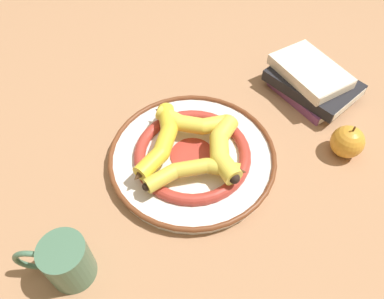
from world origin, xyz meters
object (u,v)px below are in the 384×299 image
(book_stack, at_px, (312,82))
(apple, at_px, (347,142))
(banana_c, at_px, (194,171))
(banana_d, at_px, (161,142))
(decorative_bowl, at_px, (192,156))
(banana_a, at_px, (190,122))
(coffee_mug, at_px, (65,261))
(banana_b, at_px, (223,147))

(book_stack, bearing_deg, apple, -24.45)
(banana_c, bearing_deg, banana_d, -57.60)
(decorative_bowl, xyz_separation_m, book_stack, (-0.13, -0.33, 0.02))
(decorative_bowl, relative_size, book_stack, 1.50)
(decorative_bowl, bearing_deg, banana_a, -53.00)
(banana_a, height_order, book_stack, book_stack)
(banana_a, bearing_deg, decorative_bowl, -73.99)
(decorative_bowl, xyz_separation_m, banana_d, (0.06, 0.03, 0.04))
(banana_a, xyz_separation_m, apple, (-0.30, -0.15, -0.02))
(banana_c, xyz_separation_m, coffee_mug, (0.08, 0.27, -0.00))
(banana_a, height_order, coffee_mug, coffee_mug)
(banana_a, distance_m, banana_c, 0.13)
(apple, bearing_deg, banana_b, 39.40)
(apple, bearing_deg, book_stack, -45.11)
(book_stack, xyz_separation_m, apple, (-0.13, 0.13, -0.00))
(coffee_mug, bearing_deg, decorative_bowl, -128.91)
(banana_c, xyz_separation_m, banana_d, (0.09, -0.02, 0.00))
(banana_a, height_order, banana_d, same)
(banana_b, xyz_separation_m, apple, (-0.21, -0.17, -0.02))
(banana_b, relative_size, coffee_mug, 1.33)
(book_stack, relative_size, coffee_mug, 1.98)
(decorative_bowl, bearing_deg, banana_c, 126.13)
(banana_a, height_order, banana_c, banana_a)
(banana_d, height_order, apple, apple)
(banana_b, distance_m, banana_d, 0.13)
(banana_c, bearing_deg, banana_a, -97.83)
(book_stack, bearing_deg, decorative_bowl, -90.54)
(decorative_bowl, bearing_deg, book_stack, -111.20)
(decorative_bowl, height_order, book_stack, book_stack)
(banana_a, xyz_separation_m, banana_c, (-0.08, 0.10, -0.00))
(banana_b, distance_m, book_stack, 0.31)
(banana_a, relative_size, banana_b, 1.04)
(banana_b, xyz_separation_m, banana_d, (0.11, 0.06, -0.00))
(apple, bearing_deg, decorative_bowl, 37.21)
(banana_c, xyz_separation_m, book_stack, (-0.09, -0.38, -0.01))
(banana_a, distance_m, banana_b, 0.10)
(banana_b, height_order, banana_d, banana_b)
(banana_c, bearing_deg, coffee_mug, 28.85)
(decorative_bowl, distance_m, apple, 0.33)
(banana_c, bearing_deg, book_stack, -147.90)
(apple, bearing_deg, banana_c, 47.96)
(banana_b, xyz_separation_m, coffee_mug, (0.10, 0.35, -0.01))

